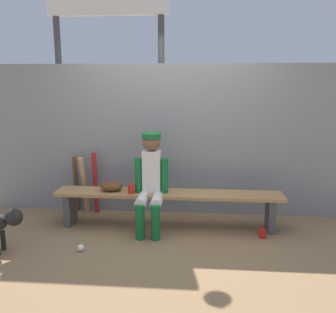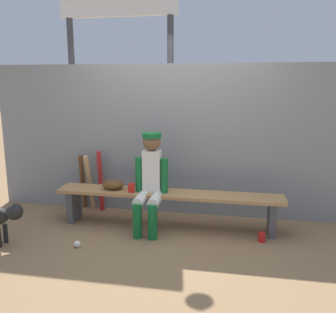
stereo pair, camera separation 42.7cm
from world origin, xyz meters
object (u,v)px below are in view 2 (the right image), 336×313
(bat_wood_tan, at_px, (90,183))
(dugout_bench, at_px, (168,199))
(baseball_glove, at_px, (113,185))
(baseball, at_px, (77,244))
(bat_wood_dark, at_px, (83,182))
(cup_on_ground, at_px, (262,237))
(cup_on_bench, at_px, (131,188))
(scoreboard, at_px, (122,21))
(bat_aluminum_red, at_px, (101,181))
(player_seated, at_px, (150,179))

(bat_wood_tan, bearing_deg, dugout_bench, -17.79)
(baseball_glove, xyz_separation_m, baseball, (-0.17, -0.75, -0.48))
(baseball_glove, xyz_separation_m, bat_wood_dark, (-0.60, 0.43, -0.11))
(bat_wood_tan, bearing_deg, cup_on_ground, -14.89)
(baseball_glove, xyz_separation_m, bat_wood_tan, (-0.47, 0.38, -0.11))
(cup_on_bench, bearing_deg, scoreboard, 109.68)
(baseball, bearing_deg, bat_aluminum_red, 97.44)
(baseball, height_order, cup_on_bench, cup_on_bench)
(dugout_bench, xyz_separation_m, cup_on_ground, (1.13, -0.23, -0.31))
(scoreboard, bearing_deg, dugout_bench, -55.00)
(dugout_bench, distance_m, bat_aluminum_red, 1.11)
(cup_on_bench, bearing_deg, baseball_glove, 163.63)
(baseball_glove, bearing_deg, player_seated, -12.09)
(cup_on_ground, bearing_deg, baseball, -165.70)
(baseball_glove, relative_size, scoreboard, 0.07)
(bat_wood_dark, relative_size, cup_on_bench, 7.33)
(bat_aluminum_red, bearing_deg, dugout_bench, -21.30)
(dugout_bench, distance_m, bat_wood_tan, 1.24)
(baseball, bearing_deg, cup_on_ground, 14.30)
(dugout_bench, xyz_separation_m, player_seated, (-0.20, -0.11, 0.28))
(baseball, bearing_deg, bat_wood_tan, 104.86)
(baseball_glove, height_order, cup_on_ground, baseball_glove)
(baseball_glove, relative_size, cup_on_ground, 2.55)
(bat_wood_dark, xyz_separation_m, scoreboard, (0.35, 0.95, 2.29))
(baseball_glove, height_order, baseball, baseball_glove)
(baseball, height_order, scoreboard, scoreboard)
(bat_wood_dark, bearing_deg, cup_on_ground, -15.33)
(bat_aluminum_red, bearing_deg, cup_on_bench, -39.31)
(baseball_glove, bearing_deg, scoreboard, 100.49)
(bat_aluminum_red, relative_size, cup_on_bench, 7.82)
(bat_wood_dark, relative_size, baseball, 10.89)
(bat_aluminum_red, bearing_deg, bat_wood_dark, 173.52)
(cup_on_ground, bearing_deg, bat_wood_tan, 165.11)
(bat_aluminum_red, relative_size, baseball, 11.62)
(bat_wood_tan, distance_m, baseball, 1.22)
(bat_aluminum_red, distance_m, bat_wood_tan, 0.15)
(cup_on_ground, distance_m, scoreboard, 3.74)
(dugout_bench, bearing_deg, bat_wood_tan, 162.21)
(scoreboard, bearing_deg, bat_wood_tan, -102.03)
(bat_wood_dark, xyz_separation_m, cup_on_ground, (2.44, -0.67, -0.35))
(bat_wood_tan, relative_size, scoreboard, 0.21)
(scoreboard, bearing_deg, bat_wood_dark, -110.08)
(baseball_glove, xyz_separation_m, bat_aluminum_red, (-0.32, 0.40, -0.08))
(dugout_bench, relative_size, bat_wood_dark, 3.48)
(player_seated, xyz_separation_m, baseball, (-0.68, -0.64, -0.61))
(dugout_bench, distance_m, baseball, 1.20)
(baseball, distance_m, cup_on_ground, 2.07)
(player_seated, height_order, scoreboard, scoreboard)
(dugout_bench, relative_size, bat_wood_tan, 3.41)
(baseball_glove, relative_size, bat_wood_tan, 0.34)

